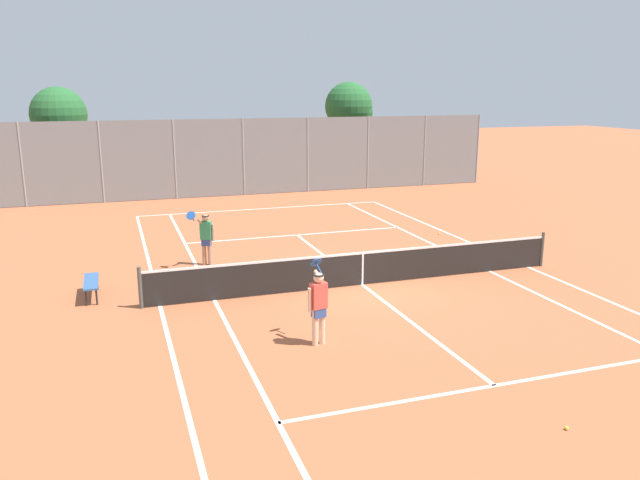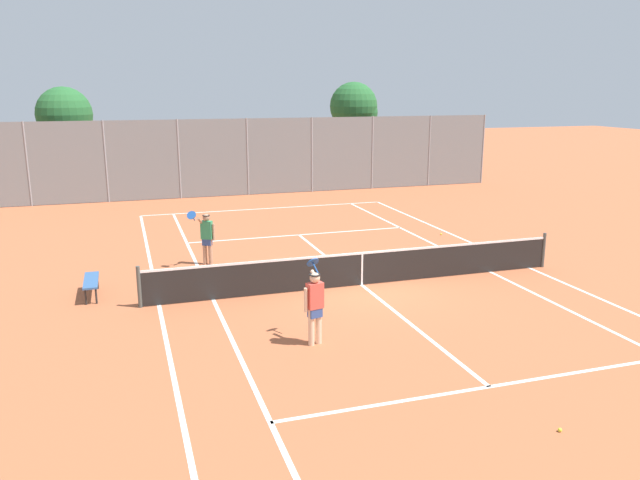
{
  "view_description": "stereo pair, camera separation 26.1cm",
  "coord_description": "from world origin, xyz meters",
  "px_view_note": "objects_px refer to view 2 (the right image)",
  "views": [
    {
      "loc": [
        -6.42,
        -15.35,
        5.35
      ],
      "look_at": [
        -0.74,
        1.5,
        1.0
      ],
      "focal_mm": 35.0,
      "sensor_mm": 36.0,
      "label": 1
    },
    {
      "loc": [
        -6.17,
        -15.43,
        5.35
      ],
      "look_at": [
        -0.74,
        1.5,
        1.0
      ],
      "focal_mm": 35.0,
      "sensor_mm": 36.0,
      "label": 2
    }
  ],
  "objects_px": {
    "loose_tennis_ball_4": "(344,269)",
    "courtside_bench": "(91,281)",
    "tree_behind_left": "(65,116)",
    "tennis_net": "(362,267)",
    "loose_tennis_ball_3": "(422,248)",
    "loose_tennis_ball_1": "(441,234)",
    "tree_behind_right": "(355,108)",
    "player_near_side": "(315,303)",
    "loose_tennis_ball_0": "(422,255)",
    "loose_tennis_ball_2": "(560,430)",
    "player_far_left": "(207,236)"
  },
  "relations": [
    {
      "from": "loose_tennis_ball_4",
      "to": "courtside_bench",
      "type": "height_order",
      "value": "courtside_bench"
    },
    {
      "from": "loose_tennis_ball_3",
      "to": "loose_tennis_ball_4",
      "type": "height_order",
      "value": "same"
    },
    {
      "from": "tennis_net",
      "to": "loose_tennis_ball_4",
      "type": "height_order",
      "value": "tennis_net"
    },
    {
      "from": "tennis_net",
      "to": "loose_tennis_ball_1",
      "type": "distance_m",
      "value": 6.98
    },
    {
      "from": "courtside_bench",
      "to": "tree_behind_right",
      "type": "bearing_deg",
      "value": 51.94
    },
    {
      "from": "loose_tennis_ball_0",
      "to": "player_far_left",
      "type": "bearing_deg",
      "value": 170.79
    },
    {
      "from": "courtside_bench",
      "to": "player_near_side",
      "type": "bearing_deg",
      "value": -45.84
    },
    {
      "from": "loose_tennis_ball_2",
      "to": "loose_tennis_ball_3",
      "type": "relative_size",
      "value": 1.0
    },
    {
      "from": "tennis_net",
      "to": "tree_behind_right",
      "type": "distance_m",
      "value": 21.31
    },
    {
      "from": "loose_tennis_ball_2",
      "to": "loose_tennis_ball_3",
      "type": "distance_m",
      "value": 11.64
    },
    {
      "from": "tree_behind_right",
      "to": "player_near_side",
      "type": "bearing_deg",
      "value": -112.81
    },
    {
      "from": "tree_behind_left",
      "to": "player_near_side",
      "type": "bearing_deg",
      "value": -74.52
    },
    {
      "from": "loose_tennis_ball_2",
      "to": "loose_tennis_ball_4",
      "type": "distance_m",
      "value": 9.58
    },
    {
      "from": "loose_tennis_ball_1",
      "to": "loose_tennis_ball_0",
      "type": "bearing_deg",
      "value": -129.42
    },
    {
      "from": "player_near_side",
      "to": "loose_tennis_ball_2",
      "type": "bearing_deg",
      "value": -59.48
    },
    {
      "from": "loose_tennis_ball_2",
      "to": "player_near_side",
      "type": "bearing_deg",
      "value": 120.52
    },
    {
      "from": "tree_behind_left",
      "to": "loose_tennis_ball_0",
      "type": "bearing_deg",
      "value": -54.74
    },
    {
      "from": "loose_tennis_ball_4",
      "to": "loose_tennis_ball_3",
      "type": "bearing_deg",
      "value": 25.16
    },
    {
      "from": "loose_tennis_ball_0",
      "to": "player_near_side",
      "type": "bearing_deg",
      "value": -133.4
    },
    {
      "from": "tennis_net",
      "to": "courtside_bench",
      "type": "relative_size",
      "value": 8.0
    },
    {
      "from": "loose_tennis_ball_1",
      "to": "tree_behind_right",
      "type": "relative_size",
      "value": 0.01
    },
    {
      "from": "loose_tennis_ball_0",
      "to": "loose_tennis_ball_1",
      "type": "bearing_deg",
      "value": 50.58
    },
    {
      "from": "tennis_net",
      "to": "loose_tennis_ball_2",
      "type": "relative_size",
      "value": 181.82
    },
    {
      "from": "player_far_left",
      "to": "tree_behind_right",
      "type": "height_order",
      "value": "tree_behind_right"
    },
    {
      "from": "loose_tennis_ball_1",
      "to": "courtside_bench",
      "type": "distance_m",
      "value": 12.69
    },
    {
      "from": "courtside_bench",
      "to": "loose_tennis_ball_3",
      "type": "bearing_deg",
      "value": 9.83
    },
    {
      "from": "loose_tennis_ball_2",
      "to": "tree_behind_right",
      "type": "distance_m",
      "value": 28.96
    },
    {
      "from": "loose_tennis_ball_1",
      "to": "tree_behind_right",
      "type": "distance_m",
      "value": 15.64
    },
    {
      "from": "loose_tennis_ball_4",
      "to": "courtside_bench",
      "type": "xyz_separation_m",
      "value": [
        -7.15,
        -0.22,
        0.38
      ]
    },
    {
      "from": "loose_tennis_ball_3",
      "to": "tree_behind_left",
      "type": "relative_size",
      "value": 0.01
    },
    {
      "from": "loose_tennis_ball_2",
      "to": "courtside_bench",
      "type": "relative_size",
      "value": 0.04
    },
    {
      "from": "loose_tennis_ball_4",
      "to": "tree_behind_right",
      "type": "bearing_deg",
      "value": 68.22
    },
    {
      "from": "tennis_net",
      "to": "loose_tennis_ball_2",
      "type": "height_order",
      "value": "tennis_net"
    },
    {
      "from": "courtside_bench",
      "to": "tree_behind_left",
      "type": "height_order",
      "value": "tree_behind_left"
    },
    {
      "from": "loose_tennis_ball_3",
      "to": "player_far_left",
      "type": "bearing_deg",
      "value": 177.59
    },
    {
      "from": "loose_tennis_ball_2",
      "to": "courtside_bench",
      "type": "xyz_separation_m",
      "value": [
        -7.34,
        9.35,
        0.38
      ]
    },
    {
      "from": "player_near_side",
      "to": "loose_tennis_ball_1",
      "type": "xyz_separation_m",
      "value": [
        7.54,
        8.3,
        -0.89
      ]
    },
    {
      "from": "tennis_net",
      "to": "tree_behind_right",
      "type": "relative_size",
      "value": 2.1
    },
    {
      "from": "loose_tennis_ball_4",
      "to": "player_far_left",
      "type": "bearing_deg",
      "value": 153.39
    },
    {
      "from": "loose_tennis_ball_3",
      "to": "loose_tennis_ball_4",
      "type": "distance_m",
      "value": 3.78
    },
    {
      "from": "courtside_bench",
      "to": "tree_behind_left",
      "type": "bearing_deg",
      "value": 95.01
    },
    {
      "from": "player_far_left",
      "to": "tree_behind_left",
      "type": "distance_m",
      "value": 16.47
    },
    {
      "from": "player_far_left",
      "to": "tree_behind_right",
      "type": "distance_m",
      "value": 19.97
    },
    {
      "from": "loose_tennis_ball_2",
      "to": "loose_tennis_ball_4",
      "type": "bearing_deg",
      "value": 91.17
    },
    {
      "from": "loose_tennis_ball_3",
      "to": "loose_tennis_ball_1",
      "type": "bearing_deg",
      "value": 45.82
    },
    {
      "from": "loose_tennis_ball_1",
      "to": "loose_tennis_ball_2",
      "type": "distance_m",
      "value": 13.74
    },
    {
      "from": "loose_tennis_ball_0",
      "to": "loose_tennis_ball_2",
      "type": "height_order",
      "value": "same"
    },
    {
      "from": "player_near_side",
      "to": "tree_behind_right",
      "type": "bearing_deg",
      "value": 67.19
    },
    {
      "from": "loose_tennis_ball_1",
      "to": "courtside_bench",
      "type": "relative_size",
      "value": 0.04
    },
    {
      "from": "player_far_left",
      "to": "loose_tennis_ball_3",
      "type": "bearing_deg",
      "value": -2.41
    }
  ]
}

